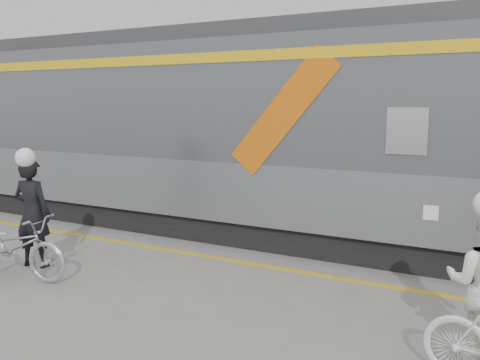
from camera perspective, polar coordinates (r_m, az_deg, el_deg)
The scene contains 6 objects.
ground at distance 6.53m, azimuth -2.04°, elevation -15.46°, with size 90.00×90.00×0.00m, color slate.
train at distance 9.49m, azimuth 18.62°, elevation 4.54°, with size 24.00×3.17×4.10m.
safety_strip at distance 8.33m, azimuth 5.50°, elevation -10.01°, with size 24.00×0.12×0.01m, color gold.
man at distance 8.92m, azimuth -22.27°, elevation -3.43°, with size 0.65×0.43×1.79m, color black.
bicycle_left at distance 8.53m, azimuth -24.10°, elevation -6.87°, with size 0.65×1.88×0.99m, color #B1B4B9.
helmet_man at distance 8.77m, azimuth -22.67°, elevation 3.29°, with size 0.31×0.31×0.31m, color white.
Camera 1 is at (2.99, -5.15, 2.68)m, focal length 38.00 mm.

